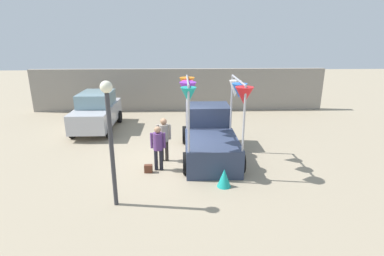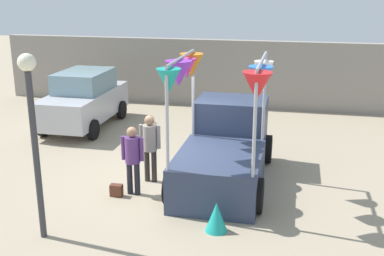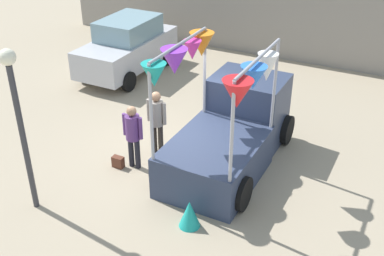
{
  "view_description": "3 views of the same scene",
  "coord_description": "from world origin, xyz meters",
  "px_view_note": "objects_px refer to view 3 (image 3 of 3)",
  "views": [
    {
      "loc": [
        0.14,
        -10.58,
        4.66
      ],
      "look_at": [
        0.52,
        -0.08,
        1.33
      ],
      "focal_mm": 28.0,
      "sensor_mm": 36.0,
      "label": 1
    },
    {
      "loc": [
        2.82,
        -10.49,
        4.69
      ],
      "look_at": [
        0.56,
        -0.21,
        1.5
      ],
      "focal_mm": 45.0,
      "sensor_mm": 36.0,
      "label": 2
    },
    {
      "loc": [
        4.94,
        -8.77,
        6.49
      ],
      "look_at": [
        0.58,
        -0.28,
        1.13
      ],
      "focal_mm": 45.0,
      "sensor_mm": 36.0,
      "label": 3
    }
  ],
  "objects_px": {
    "vendor_truck": "(232,125)",
    "handbag": "(118,162)",
    "parked_car": "(128,46)",
    "street_lamp": "(17,108)",
    "person_customer": "(133,131)",
    "person_vendor": "(157,117)",
    "folded_kite_bundle_teal": "(189,214)"
  },
  "relations": [
    {
      "from": "vendor_truck",
      "to": "handbag",
      "type": "distance_m",
      "value": 2.87
    },
    {
      "from": "parked_car",
      "to": "street_lamp",
      "type": "distance_m",
      "value": 7.61
    },
    {
      "from": "person_customer",
      "to": "street_lamp",
      "type": "distance_m",
      "value": 2.82
    },
    {
      "from": "person_customer",
      "to": "person_vendor",
      "type": "distance_m",
      "value": 0.82
    },
    {
      "from": "parked_car",
      "to": "folded_kite_bundle_teal",
      "type": "bearing_deg",
      "value": -47.99
    },
    {
      "from": "street_lamp",
      "to": "handbag",
      "type": "bearing_deg",
      "value": 70.77
    },
    {
      "from": "handbag",
      "to": "folded_kite_bundle_teal",
      "type": "distance_m",
      "value": 2.74
    },
    {
      "from": "person_vendor",
      "to": "folded_kite_bundle_teal",
      "type": "height_order",
      "value": "person_vendor"
    },
    {
      "from": "person_customer",
      "to": "vendor_truck",
      "type": "bearing_deg",
      "value": 35.82
    },
    {
      "from": "person_customer",
      "to": "handbag",
      "type": "height_order",
      "value": "person_customer"
    },
    {
      "from": "parked_car",
      "to": "person_vendor",
      "type": "distance_m",
      "value": 5.41
    },
    {
      "from": "vendor_truck",
      "to": "person_vendor",
      "type": "relative_size",
      "value": 2.45
    },
    {
      "from": "vendor_truck",
      "to": "folded_kite_bundle_teal",
      "type": "relative_size",
      "value": 6.86
    },
    {
      "from": "person_customer",
      "to": "street_lamp",
      "type": "xyz_separation_m",
      "value": [
        -1.06,
        -2.23,
        1.37
      ]
    },
    {
      "from": "vendor_truck",
      "to": "parked_car",
      "type": "xyz_separation_m",
      "value": [
        -5.32,
        3.49,
        0.01
      ]
    },
    {
      "from": "vendor_truck",
      "to": "street_lamp",
      "type": "height_order",
      "value": "street_lamp"
    },
    {
      "from": "person_customer",
      "to": "street_lamp",
      "type": "relative_size",
      "value": 0.46
    },
    {
      "from": "person_customer",
      "to": "handbag",
      "type": "bearing_deg",
      "value": -150.26
    },
    {
      "from": "person_customer",
      "to": "folded_kite_bundle_teal",
      "type": "distance_m",
      "value": 2.61
    },
    {
      "from": "parked_car",
      "to": "person_vendor",
      "type": "height_order",
      "value": "parked_car"
    },
    {
      "from": "parked_car",
      "to": "person_customer",
      "type": "distance_m",
      "value": 5.94
    },
    {
      "from": "vendor_truck",
      "to": "person_vendor",
      "type": "height_order",
      "value": "vendor_truck"
    },
    {
      "from": "vendor_truck",
      "to": "person_customer",
      "type": "bearing_deg",
      "value": -144.18
    },
    {
      "from": "handbag",
      "to": "parked_car",
      "type": "bearing_deg",
      "value": 121.1
    },
    {
      "from": "person_vendor",
      "to": "street_lamp",
      "type": "xyz_separation_m",
      "value": [
        -1.22,
        -3.04,
        1.32
      ]
    },
    {
      "from": "vendor_truck",
      "to": "person_customer",
      "type": "relative_size",
      "value": 2.54
    },
    {
      "from": "street_lamp",
      "to": "folded_kite_bundle_teal",
      "type": "bearing_deg",
      "value": 16.09
    },
    {
      "from": "person_vendor",
      "to": "street_lamp",
      "type": "relative_size",
      "value": 0.48
    },
    {
      "from": "person_vendor",
      "to": "vendor_truck",
      "type": "bearing_deg",
      "value": 18.2
    },
    {
      "from": "handbag",
      "to": "folded_kite_bundle_teal",
      "type": "relative_size",
      "value": 0.47
    },
    {
      "from": "folded_kite_bundle_teal",
      "to": "person_customer",
      "type": "bearing_deg",
      "value": 148.78
    },
    {
      "from": "folded_kite_bundle_teal",
      "to": "handbag",
      "type": "bearing_deg",
      "value": 156.18
    }
  ]
}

